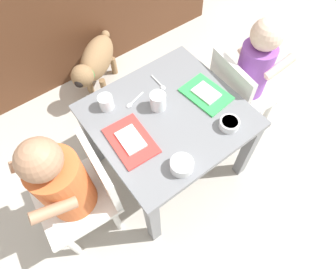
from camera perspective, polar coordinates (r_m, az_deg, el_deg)
name	(u,v)px	position (r m, az deg, el deg)	size (l,w,h in m)	color
ground_plane	(168,163)	(1.51, 0.00, -5.71)	(7.00, 7.00, 0.00)	#B2ADA3
dining_table	(168,124)	(1.20, 0.00, 2.02)	(0.59, 0.56, 0.43)	slate
seated_child_left	(66,184)	(1.06, -19.59, -9.15)	(0.30, 0.30, 0.69)	white
seated_child_right	(252,70)	(1.38, 16.24, 12.12)	(0.31, 0.31, 0.67)	white
dog	(95,61)	(1.73, -14.22, 13.88)	(0.39, 0.35, 0.30)	olive
food_tray_left	(131,140)	(1.08, -7.36, -1.17)	(0.15, 0.22, 0.02)	red
food_tray_right	(206,94)	(1.21, 7.56, 8.00)	(0.16, 0.21, 0.02)	green
water_cup_left	(106,103)	(1.17, -12.16, 6.15)	(0.06, 0.06, 0.06)	white
water_cup_right	(158,102)	(1.14, -1.98, 6.50)	(0.06, 0.06, 0.07)	white
veggie_bowl_near	(229,124)	(1.12, 12.07, 2.14)	(0.08, 0.08, 0.03)	white
cereal_bowl_left_side	(182,165)	(1.00, 2.75, -6.07)	(0.08, 0.08, 0.04)	white
spoon_by_left_tray	(160,84)	(1.24, -1.69, 10.01)	(0.02, 0.10, 0.01)	silver
spoon_by_right_tray	(133,101)	(1.19, -6.90, 6.52)	(0.10, 0.04, 0.01)	silver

